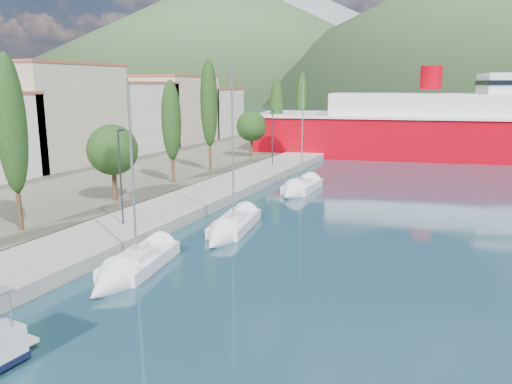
% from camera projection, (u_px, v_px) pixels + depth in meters
% --- Properties ---
extents(ground, '(1400.00, 1400.00, 0.00)m').
position_uv_depth(ground, '(427.00, 124.00, 124.56)').
color(ground, '#1B3947').
extents(quay, '(5.00, 88.00, 0.80)m').
position_uv_depth(quay, '(217.00, 191.00, 43.92)').
color(quay, gray).
rests_on(quay, ground).
extents(land_strip, '(70.00, 148.00, 0.70)m').
position_uv_depth(land_strip, '(5.00, 154.00, 67.83)').
color(land_strip, '#565644').
rests_on(land_strip, ground).
extents(town_buildings, '(9.20, 69.20, 11.30)m').
position_uv_depth(town_buildings, '(94.00, 118.00, 61.63)').
color(town_buildings, beige).
rests_on(town_buildings, land_strip).
extents(tree_row, '(3.89, 63.56, 11.50)m').
position_uv_depth(tree_row, '(198.00, 122.00, 49.82)').
color(tree_row, '#47301E').
rests_on(tree_row, land_strip).
extents(lamp_posts, '(0.15, 47.69, 6.06)m').
position_uv_depth(lamp_posts, '(136.00, 170.00, 32.98)').
color(lamp_posts, '#2D2D33').
rests_on(lamp_posts, quay).
extents(sailboat_near, '(3.44, 7.81, 10.84)m').
position_uv_depth(sailboat_near, '(123.00, 274.00, 25.08)').
color(sailboat_near, silver).
rests_on(sailboat_near, ground).
extents(sailboat_mid, '(3.44, 8.45, 11.82)m').
position_uv_depth(sailboat_mid, '(226.00, 232.00, 32.22)').
color(sailboat_mid, silver).
rests_on(sailboat_mid, ground).
extents(sailboat_far, '(2.36, 7.36, 10.81)m').
position_uv_depth(sailboat_far, '(296.00, 190.00, 44.73)').
color(sailboat_far, silver).
rests_on(sailboat_far, ground).
extents(ferry, '(65.15, 25.44, 12.66)m').
position_uv_depth(ferry, '(499.00, 129.00, 65.87)').
color(ferry, '#A5000D').
rests_on(ferry, ground).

